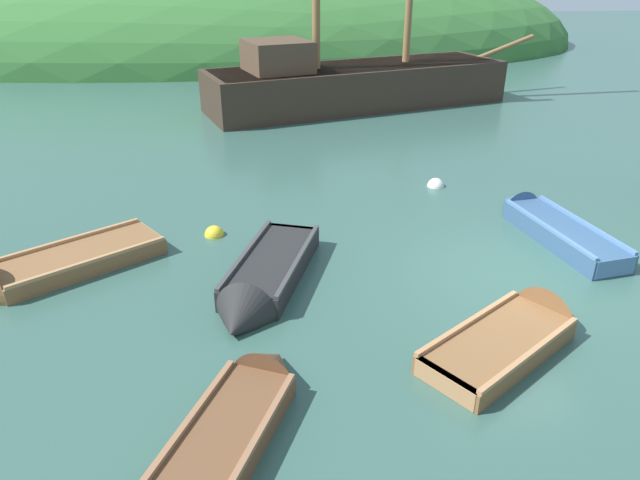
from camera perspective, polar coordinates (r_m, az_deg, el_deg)
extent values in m
plane|color=#33564C|center=(11.26, 19.02, -3.53)|extent=(120.00, 120.00, 0.00)
ellipsoid|color=#387033|center=(43.36, -12.75, 18.54)|extent=(53.71, 27.84, 13.12)
cube|color=#38281E|center=(23.76, 3.76, 14.20)|extent=(12.48, 6.99, 2.41)
cube|color=#997A51|center=(23.55, 3.85, 16.94)|extent=(11.94, 6.58, 0.10)
cylinder|color=olive|center=(27.54, 18.05, 17.88)|extent=(2.86, 1.13, 0.97)
cube|color=#4C3828|center=(22.12, -4.29, 17.91)|extent=(2.83, 2.92, 1.10)
cube|color=brown|center=(7.35, -9.77, -19.65)|extent=(1.87, 2.65, 0.40)
cone|color=brown|center=(8.37, -4.90, -12.57)|extent=(1.10, 0.94, 0.93)
cube|color=#8E6242|center=(7.52, -8.32, -16.73)|extent=(0.90, 0.52, 0.05)
cube|color=#8E6242|center=(7.00, -11.57, -21.17)|extent=(0.90, 0.52, 0.05)
cube|color=#8E6242|center=(7.03, -6.47, -19.31)|extent=(1.02, 2.25, 0.07)
cube|color=#8E6242|center=(7.37, -13.17, -17.41)|extent=(1.02, 2.25, 0.07)
cube|color=#335175|center=(12.87, 23.17, 0.24)|extent=(1.47, 3.13, 0.52)
cone|color=#335175|center=(14.23, 18.74, 3.42)|extent=(1.02, 0.88, 0.90)
cube|color=#4F75A1|center=(11.88, 27.35, -2.38)|extent=(0.86, 0.27, 0.36)
cube|color=#4F75A1|center=(13.16, 21.97, 1.98)|extent=(0.89, 0.33, 0.05)
cube|color=#4F75A1|center=(12.43, 24.75, 0.04)|extent=(0.89, 0.33, 0.05)
cube|color=#4F75A1|center=(13.02, 24.89, 1.60)|extent=(0.61, 2.92, 0.07)
cube|color=#4F75A1|center=(12.50, 21.82, 1.20)|extent=(0.61, 2.92, 0.07)
cube|color=brown|center=(9.05, 17.31, -10.45)|extent=(2.75, 2.43, 0.42)
cone|color=brown|center=(10.28, 22.23, -6.53)|extent=(1.16, 1.25, 1.07)
cube|color=#AE7B4F|center=(8.15, 12.49, -13.81)|extent=(0.69, 0.89, 0.29)
cube|color=#AE7B4F|center=(9.30, 18.96, -8.51)|extent=(0.75, 0.94, 0.05)
cube|color=#AE7B4F|center=(8.64, 15.78, -10.94)|extent=(0.75, 0.94, 0.05)
cube|color=#AE7B4F|center=(8.72, 20.41, -10.56)|extent=(2.09, 1.56, 0.07)
cube|color=#AE7B4F|center=(9.13, 14.76, -7.90)|extent=(2.09, 1.56, 0.07)
cube|color=black|center=(10.69, -4.77, -2.88)|extent=(1.96, 3.09, 0.51)
cone|color=black|center=(9.25, -8.15, -8.16)|extent=(1.22, 1.01, 1.05)
cube|color=#3B3B3B|center=(11.84, -2.76, 0.63)|extent=(0.98, 0.43, 0.35)
cube|color=#3B3B3B|center=(10.18, -5.66, -3.28)|extent=(1.02, 0.49, 0.05)
cube|color=#3B3B3B|center=(11.02, -4.02, -0.77)|extent=(1.02, 0.49, 0.05)
cube|color=#3B3B3B|center=(10.71, -7.44, -1.24)|extent=(0.97, 2.72, 0.07)
cube|color=#3B3B3B|center=(10.42, -2.14, -1.84)|extent=(0.97, 2.72, 0.07)
cube|color=brown|center=(11.93, -22.82, -1.99)|extent=(3.18, 2.80, 0.42)
cube|color=#AE7B4F|center=(12.34, -16.61, 0.32)|extent=(0.77, 0.99, 0.29)
cube|color=#AE7B4F|center=(11.75, -25.33, -2.11)|extent=(0.83, 1.04, 0.05)
cube|color=#AE7B4F|center=(12.01, -20.62, -0.60)|extent=(0.83, 1.04, 0.05)
cube|color=#AE7B4F|center=(12.35, -23.97, -0.01)|extent=(2.44, 1.81, 0.07)
cube|color=#AE7B4F|center=(11.32, -21.99, -1.99)|extent=(2.44, 1.81, 0.07)
sphere|color=white|center=(15.27, 11.49, 5.30)|extent=(0.44, 0.44, 0.44)
sphere|color=yellow|center=(12.46, -10.52, 0.49)|extent=(0.42, 0.42, 0.42)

